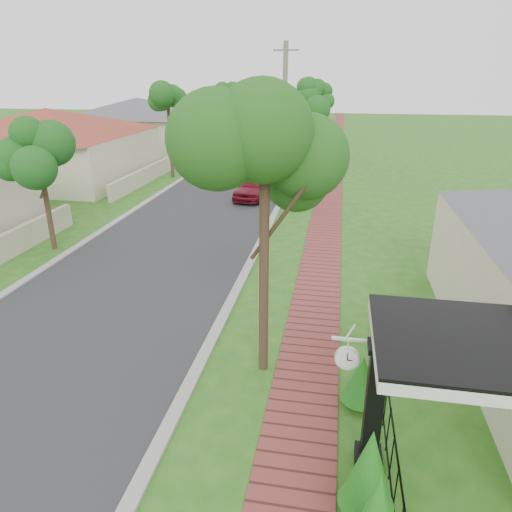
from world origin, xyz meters
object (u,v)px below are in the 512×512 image
Objects in this scene: porch_post at (373,413)px; parked_car_red at (253,187)px; parked_car_white at (304,142)px; utility_pole at (284,129)px; station_clock at (348,357)px; near_tree at (265,170)px.

porch_post is 19.20m from parked_car_red.
utility_pole reaches higher than parked_car_white.
porch_post is at bearing -38.97° from station_clock.
porch_post reaches higher than parked_car_white.
near_tree is 8.08× the size of station_clock.
parked_car_white is at bearing 90.62° from parked_car_red.
utility_pole is at bearing 101.08° from station_clock.
utility_pole is at bearing 102.46° from porch_post.
parked_car_white is 33.97m from near_tree.
utility_pole is at bearing -39.35° from parked_car_red.
utility_pole is at bearing 95.30° from near_tree.
near_tree is 0.75× the size of utility_pole.
parked_car_red is 17.86m from parked_car_white.
porch_post reaches higher than parked_car_red.
station_clock is (-0.49, 0.40, 0.83)m from porch_post.
utility_pole reaches higher than porch_post.
parked_car_red is 0.49× the size of utility_pole.
utility_pole is 16.56m from station_clock.
parked_car_red is 0.85× the size of parked_car_white.
near_tree reaches higher than porch_post.
near_tree reaches higher than parked_car_white.
station_clock is (1.86, -2.10, -2.86)m from near_tree.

